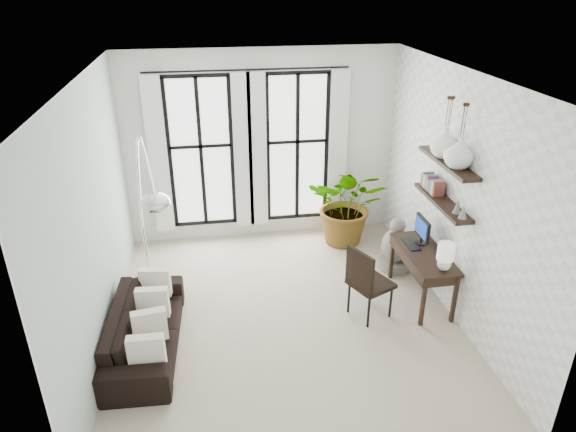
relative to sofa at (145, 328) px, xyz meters
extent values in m
plane|color=#B7A791|center=(1.80, 0.38, -0.29)|extent=(5.00, 5.00, 0.00)
plane|color=white|center=(1.80, 0.38, 2.91)|extent=(5.00, 5.00, 0.00)
plane|color=#AABEB5|center=(-0.45, 0.38, 1.31)|extent=(0.00, 5.00, 5.00)
plane|color=white|center=(4.05, 0.38, 1.31)|extent=(0.00, 5.00, 5.00)
plane|color=white|center=(1.80, 2.88, 1.31)|extent=(4.50, 0.00, 4.50)
cube|color=white|center=(0.80, 2.85, 1.26)|extent=(1.00, 0.02, 2.50)
cube|color=white|center=(0.12, 2.75, 1.26)|extent=(0.30, 0.04, 2.60)
cube|color=white|center=(1.48, 2.75, 1.26)|extent=(0.30, 0.04, 2.60)
cube|color=white|center=(2.40, 2.85, 1.26)|extent=(1.00, 0.02, 2.50)
cube|color=white|center=(1.72, 2.75, 1.26)|extent=(0.30, 0.04, 2.60)
cube|color=white|center=(3.08, 2.75, 1.26)|extent=(0.30, 0.04, 2.60)
cylinder|color=black|center=(1.60, 2.76, 2.59)|extent=(3.20, 0.03, 0.03)
cube|color=black|center=(3.91, 0.46, 1.21)|extent=(0.25, 1.30, 0.05)
cube|color=black|center=(3.91, 0.46, 1.76)|extent=(0.25, 1.30, 0.05)
cube|color=#C83256|center=(3.91, 1.01, 1.32)|extent=(0.16, 0.03, 0.18)
cube|color=#355EBA|center=(3.91, 0.97, 1.32)|extent=(0.16, 0.03, 0.18)
cube|color=yellow|center=(3.91, 0.92, 1.32)|extent=(0.16, 0.03, 0.18)
cube|color=#37A772|center=(3.91, 0.88, 1.32)|extent=(0.16, 0.03, 0.18)
cube|color=#76439E|center=(3.91, 0.83, 1.32)|extent=(0.16, 0.04, 0.18)
cube|color=#D5552F|center=(3.91, 0.79, 1.32)|extent=(0.16, 0.04, 0.18)
cube|color=#4D4D4D|center=(3.91, 0.74, 1.32)|extent=(0.16, 0.04, 0.18)
cube|color=teal|center=(3.91, 0.70, 1.32)|extent=(0.16, 0.04, 0.18)
cube|color=tan|center=(3.91, 0.65, 1.32)|extent=(0.16, 0.04, 0.18)
cube|color=brown|center=(3.91, 0.61, 1.32)|extent=(0.16, 0.04, 0.18)
cone|color=gray|center=(3.91, 0.06, 1.32)|extent=(0.10, 0.10, 0.18)
cone|color=gray|center=(3.91, -0.09, 1.32)|extent=(0.10, 0.10, 0.18)
imported|color=black|center=(0.00, 0.00, 0.00)|extent=(0.89, 2.05, 0.59)
cube|color=white|center=(0.10, -0.70, 0.21)|extent=(0.40, 0.12, 0.40)
cube|color=white|center=(0.10, -0.23, 0.21)|extent=(0.40, 0.12, 0.40)
cube|color=white|center=(0.10, 0.23, 0.21)|extent=(0.40, 0.12, 0.40)
cube|color=white|center=(0.10, 0.70, 0.21)|extent=(0.40, 0.12, 0.40)
imported|color=#2D7228|center=(3.18, 2.30, 0.41)|extent=(1.60, 1.52, 1.41)
cube|color=black|center=(3.75, 0.46, 0.44)|extent=(0.54, 1.28, 0.04)
cube|color=black|center=(3.73, 0.46, 0.36)|extent=(0.49, 1.22, 0.12)
cube|color=black|center=(3.53, -0.13, 0.07)|extent=(0.05, 0.05, 0.71)
cube|color=black|center=(3.97, -0.13, 0.07)|extent=(0.05, 0.05, 0.71)
cube|color=black|center=(3.53, 1.05, 0.07)|extent=(0.05, 0.05, 0.71)
cube|color=black|center=(3.97, 1.05, 0.07)|extent=(0.05, 0.05, 0.71)
cube|color=black|center=(3.80, 0.71, 0.71)|extent=(0.04, 0.42, 0.30)
cube|color=navy|center=(3.77, 0.71, 0.71)|extent=(0.00, 0.36, 0.24)
cube|color=black|center=(3.65, 0.71, 0.47)|extent=(0.15, 0.40, 0.02)
sphere|color=silver|center=(3.80, -0.03, 0.55)|extent=(0.18, 0.18, 0.18)
cylinder|color=white|center=(3.80, -0.03, 0.74)|extent=(0.22, 0.22, 0.22)
cube|color=black|center=(2.93, 0.21, 0.20)|extent=(0.66, 0.66, 0.06)
cube|color=black|center=(2.73, 0.12, 0.48)|extent=(0.25, 0.47, 0.55)
cylinder|color=black|center=(2.73, 0.01, -0.06)|extent=(0.03, 0.03, 0.46)
cylinder|color=black|center=(3.13, 0.01, -0.06)|extent=(0.03, 0.03, 0.46)
cylinder|color=black|center=(2.73, 0.41, -0.06)|extent=(0.03, 0.03, 0.46)
cylinder|color=black|center=(3.13, 0.41, -0.06)|extent=(0.03, 0.03, 0.46)
cylinder|color=silver|center=(-0.10, 1.64, -0.24)|extent=(0.38, 0.38, 0.10)
cylinder|color=silver|center=(-0.10, 1.64, 0.28)|extent=(0.04, 0.04, 1.04)
ellipsoid|color=silver|center=(0.30, 0.05, 1.64)|extent=(0.33, 0.33, 0.22)
cylinder|color=gray|center=(3.68, 1.31, -0.22)|extent=(0.49, 0.49, 0.15)
ellipsoid|color=gray|center=(3.68, 1.31, 0.12)|extent=(0.44, 0.44, 0.53)
sphere|color=gray|center=(3.68, 1.31, 0.46)|extent=(0.24, 0.24, 0.24)
imported|color=white|center=(3.91, 0.21, 1.97)|extent=(0.37, 0.37, 0.38)
imported|color=white|center=(3.91, 0.61, 1.97)|extent=(0.37, 0.37, 0.38)
camera|label=1|loc=(0.91, -5.29, 3.94)|focal=32.00mm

